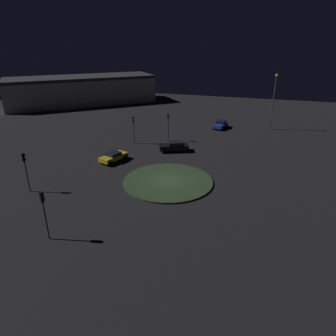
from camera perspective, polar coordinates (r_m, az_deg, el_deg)
ground_plane at (r=35.13m, az=-0.00°, el=-2.67°), size 118.31×118.31×0.00m
roundabout_island at (r=35.09m, az=-0.00°, el=-2.53°), size 10.49×10.49×0.19m
car_blue at (r=57.52m, az=9.96°, el=8.18°), size 4.19×2.53×1.44m
car_black at (r=44.54m, az=1.14°, el=4.14°), size 3.35×4.62×1.50m
car_yellow at (r=41.45m, az=-10.33°, el=2.16°), size 4.32×2.98×1.32m
traffic_light_east at (r=48.65m, az=0.03°, el=8.71°), size 0.39×0.35×4.43m
traffic_light_northwest at (r=35.10m, az=-25.52°, el=0.56°), size 0.37×0.40×4.47m
traffic_light_northeast at (r=47.72m, az=-6.57°, el=8.19°), size 0.39×0.38×4.34m
traffic_light_northwest_near at (r=26.01m, az=-22.58°, el=-6.73°), size 0.39×0.36×4.42m
streetlamp_southeast at (r=57.86m, az=19.52°, el=12.80°), size 0.50×0.50×9.89m
store_building at (r=82.00m, az=-16.10°, el=14.03°), size 32.26×34.57×6.89m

